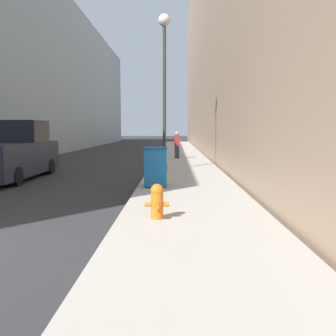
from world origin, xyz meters
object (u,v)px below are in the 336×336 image
at_px(fire_hydrant, 157,201).
at_px(pickup_truck, 12,154).
at_px(pedestrian_on_sidewalk, 177,145).
at_px(trash_bin, 156,166).
at_px(lamppost, 164,64).

xyz_separation_m(fire_hydrant, pickup_truck, (-5.87, 6.93, 0.44)).
height_order(pickup_truck, pedestrian_on_sidewalk, pickup_truck).
height_order(fire_hydrant, pickup_truck, pickup_truck).
height_order(trash_bin, lamppost, lamppost).
relative_size(fire_hydrant, pedestrian_on_sidewalk, 0.43).
bearing_deg(lamppost, pedestrian_on_sidewalk, 84.67).
bearing_deg(pedestrian_on_sidewalk, lamppost, -95.33).
distance_m(pickup_truck, pedestrian_on_sidewalk, 10.47).
bearing_deg(lamppost, fire_hydrant, -89.38).
distance_m(fire_hydrant, pickup_truck, 9.09).
relative_size(lamppost, pickup_truck, 1.21).
bearing_deg(pedestrian_on_sidewalk, fire_hydrant, -91.82).
relative_size(lamppost, pedestrian_on_sidewalk, 4.08).
relative_size(trash_bin, pickup_truck, 0.22).
distance_m(lamppost, pedestrian_on_sidewalk, 7.28).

